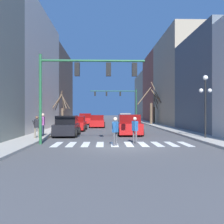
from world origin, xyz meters
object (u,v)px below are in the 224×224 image
at_px(car_parked_right_mid, 97,122).
at_px(pedestrian_near_right_corner, 135,128).
at_px(car_at_intersection, 76,124).
at_px(street_tree_right_mid, 154,111).
at_px(street_lamp_right_corner, 205,94).
at_px(pedestrian_waiting_at_curb, 37,125).
at_px(traffic_signal_near, 81,77).
at_px(street_tree_left_near, 62,110).
at_px(car_parked_right_far, 129,125).
at_px(street_tree_left_mid, 152,107).
at_px(car_parked_left_far, 67,127).
at_px(pedestrian_on_right_sidewalk, 115,129).
at_px(car_parked_right_near, 86,119).
at_px(pedestrian_crossing_street, 43,123).
at_px(car_driving_toward_lane, 125,119).
at_px(traffic_signal_far, 119,97).

distance_m(car_parked_right_mid, pedestrian_near_right_corner, 17.26).
distance_m(car_at_intersection, street_tree_right_mid, 17.25).
xyz_separation_m(street_lamp_right_corner, pedestrian_near_right_corner, (-5.37, -1.94, -2.35)).
height_order(pedestrian_waiting_at_curb, street_tree_right_mid, street_tree_right_mid).
bearing_deg(traffic_signal_near, street_lamp_right_corner, 14.54).
height_order(pedestrian_near_right_corner, street_tree_left_near, street_tree_left_near).
bearing_deg(traffic_signal_near, car_parked_right_far, 60.50).
distance_m(pedestrian_near_right_corner, street_tree_left_mid, 23.74).
distance_m(car_parked_left_far, pedestrian_on_right_sidewalk, 7.33).
xyz_separation_m(car_parked_right_near, street_tree_left_mid, (10.27, -1.95, 1.98)).
bearing_deg(street_tree_left_mid, car_at_intersection, -131.20).
distance_m(traffic_signal_near, car_at_intersection, 12.31).
xyz_separation_m(car_at_intersection, pedestrian_on_right_sidewalk, (3.72, -12.54, 0.28)).
bearing_deg(pedestrian_crossing_street, car_parked_left_far, -54.62).
distance_m(traffic_signal_near, car_parked_left_far, 6.63).
relative_size(car_driving_toward_lane, pedestrian_crossing_street, 2.53).
xyz_separation_m(car_parked_left_far, pedestrian_waiting_at_curb, (-1.72, -3.01, 0.29)).
bearing_deg(car_parked_right_far, car_parked_left_far, 100.62).
bearing_deg(traffic_signal_near, street_tree_left_near, 103.63).
relative_size(traffic_signal_far, car_parked_right_far, 2.03).
bearing_deg(street_tree_right_mid, traffic_signal_near, -110.67).
relative_size(car_at_intersection, pedestrian_near_right_corner, 2.62).
xyz_separation_m(street_lamp_right_corner, car_parked_right_far, (-5.19, 4.14, -2.53)).
distance_m(car_parked_right_mid, street_tree_left_near, 4.88).
height_order(car_at_intersection, pedestrian_crossing_street, pedestrian_crossing_street).
distance_m(car_parked_right_mid, pedestrian_crossing_street, 13.86).
bearing_deg(pedestrian_waiting_at_curb, pedestrian_crossing_street, 63.31).
xyz_separation_m(traffic_signal_near, street_lamp_right_corner, (8.83, 2.29, -0.85)).
distance_m(car_driving_toward_lane, pedestrian_waiting_at_curb, 25.01).
bearing_deg(car_parked_right_mid, traffic_signal_near, -1.75).
xyz_separation_m(traffic_signal_far, street_tree_left_near, (-8.05, -18.93, -2.64)).
bearing_deg(car_parked_right_mid, pedestrian_crossing_street, -16.20).
bearing_deg(car_driving_toward_lane, car_parked_right_mid, 154.12).
bearing_deg(car_parked_right_near, traffic_signal_far, -32.46).
bearing_deg(traffic_signal_far, pedestrian_crossing_street, -103.98).
height_order(traffic_signal_near, car_at_intersection, traffic_signal_near).
bearing_deg(street_tree_left_mid, car_parked_right_mid, -143.31).
height_order(car_driving_toward_lane, pedestrian_on_right_sidewalk, car_driving_toward_lane).
bearing_deg(street_lamp_right_corner, pedestrian_crossing_street, 171.75).
relative_size(car_parked_left_far, street_tree_left_near, 0.94).
xyz_separation_m(car_parked_right_far, car_at_intersection, (-5.22, 5.28, -0.10)).
xyz_separation_m(pedestrian_on_right_sidewalk, pedestrian_crossing_street, (-5.48, 4.89, 0.18)).
bearing_deg(car_at_intersection, pedestrian_near_right_corner, -156.05).
relative_size(car_parked_left_far, pedestrian_waiting_at_curb, 2.66).
xyz_separation_m(car_parked_right_near, pedestrian_crossing_street, (-1.76, -21.34, 0.39)).
bearing_deg(pedestrian_near_right_corner, street_tree_right_mid, 139.72).
distance_m(car_driving_toward_lane, street_tree_right_mid, 4.95).
bearing_deg(pedestrian_waiting_at_curb, pedestrian_near_right_corner, -42.03).
height_order(traffic_signal_near, street_lamp_right_corner, traffic_signal_near).
relative_size(pedestrian_waiting_at_curb, street_tree_right_mid, 0.33).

